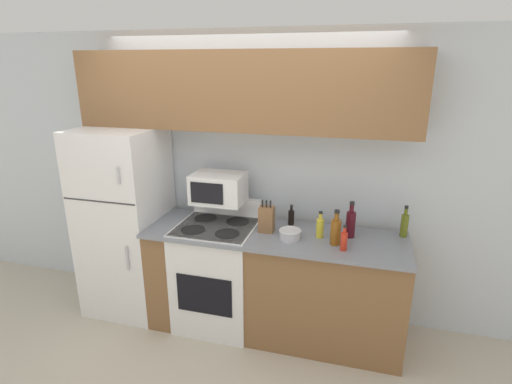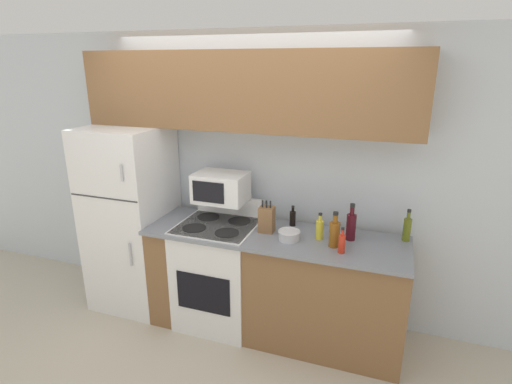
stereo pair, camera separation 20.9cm
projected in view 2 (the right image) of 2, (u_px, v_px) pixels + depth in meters
name	position (u px, v px, depth m)	size (l,w,h in m)	color
ground_plane	(223.00, 342.00, 3.40)	(12.00, 12.00, 0.00)	beige
wall_back	(251.00, 177.00, 3.66)	(8.00, 0.05, 2.55)	silver
lower_cabinets	(274.00, 283.00, 3.43)	(2.15, 0.66, 0.93)	brown
refrigerator	(132.00, 218.00, 3.78)	(0.70, 0.71, 1.74)	white
upper_cabinets	(243.00, 91.00, 3.25)	(2.85, 0.33, 0.64)	brown
stove	(219.00, 272.00, 3.57)	(0.67, 0.64, 1.10)	white
microwave	(221.00, 187.00, 3.48)	(0.45, 0.33, 0.26)	white
knife_block	(267.00, 219.00, 3.28)	(0.12, 0.10, 0.28)	brown
bowl	(289.00, 235.00, 3.15)	(0.18, 0.18, 0.08)	silver
bottle_olive_oil	(407.00, 228.00, 3.12)	(0.06, 0.06, 0.26)	#5B6619
bottle_cooking_spray	(320.00, 229.00, 3.15)	(0.06, 0.06, 0.22)	gold
bottle_wine_red	(351.00, 226.00, 3.13)	(0.08, 0.08, 0.30)	#470F19
bottle_hot_sauce	(342.00, 243.00, 2.92)	(0.05, 0.05, 0.20)	red
bottle_whiskey	(334.00, 233.00, 3.01)	(0.08, 0.08, 0.28)	brown
bottle_soy_sauce	(293.00, 218.00, 3.42)	(0.05, 0.05, 0.18)	black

